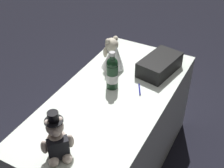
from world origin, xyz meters
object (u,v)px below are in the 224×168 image
teddy_bear_groom (57,141)px  gift_case_black (160,65)px  champagne_bottle (112,73)px  teddy_bear_bride (113,56)px  signing_pen (140,90)px

teddy_bear_groom → gift_case_black: (-1.00, 0.18, -0.05)m
champagne_bottle → gift_case_black: 0.40m
teddy_bear_bride → signing_pen: size_ratio=2.08×
champagne_bottle → signing_pen: 0.22m
signing_pen → gift_case_black: gift_case_black is taller
teddy_bear_groom → champagne_bottle: teddy_bear_groom is taller
signing_pen → champagne_bottle: bearing=-74.2°
teddy_bear_groom → teddy_bear_bride: teddy_bear_groom is taller
teddy_bear_groom → signing_pen: (-0.72, 0.15, -0.10)m
teddy_bear_groom → champagne_bottle: bearing=-177.0°
teddy_bear_groom → signing_pen: teddy_bear_groom is taller
signing_pen → teddy_bear_bride: bearing=-119.4°
teddy_bear_bride → gift_case_black: teddy_bear_bride is taller
champagne_bottle → signing_pen: bearing=105.8°
teddy_bear_bride → signing_pen: 0.35m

